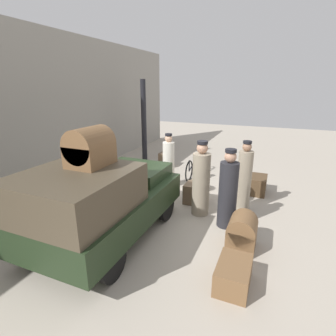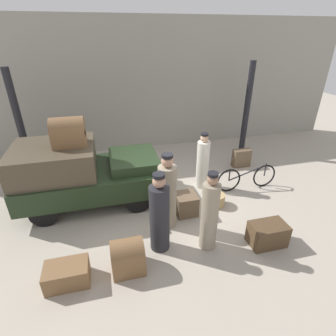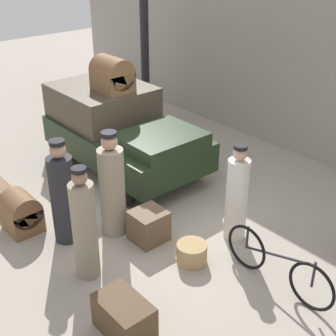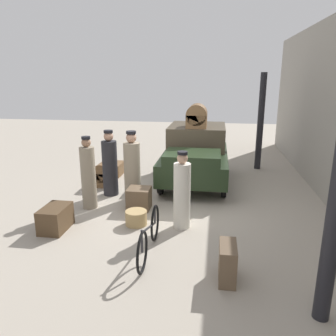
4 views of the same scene
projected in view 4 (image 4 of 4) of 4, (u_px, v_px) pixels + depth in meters
name	position (u px, v px, depth m)	size (l,w,h in m)	color
ground_plane	(161.00, 202.00, 8.15)	(30.00, 30.00, 0.00)	#A89E8E
canopy_pillar_left	(260.00, 122.00, 10.76)	(0.21, 0.21, 3.16)	black
truck	(196.00, 153.00, 9.62)	(3.42, 1.82, 1.59)	black
bicycle	(149.00, 236.00, 5.67)	(1.78, 0.04, 0.73)	black
wicker_basket	(136.00, 218.00, 6.88)	(0.46, 0.46, 0.31)	tan
conductor_in_dark_uniform	(88.00, 176.00, 7.62)	(0.34, 0.34, 1.72)	gray
porter_standing_middle	(132.00, 169.00, 8.09)	(0.41, 0.41, 1.76)	gray
porter_carrying_trunk	(182.00, 193.00, 6.62)	(0.35, 0.35, 1.61)	silver
porter_with_bicycle	(110.00, 166.00, 8.51)	(0.39, 0.39, 1.72)	#232328
trunk_large_brown	(227.00, 262.00, 4.97)	(0.58, 0.26, 0.58)	brown
trunk_umber_medium	(56.00, 218.00, 6.64)	(0.74, 0.47, 0.49)	#4C3823
trunk_barrel_dark	(104.00, 174.00, 9.35)	(0.59, 0.52, 0.67)	brown
suitcase_black_upright	(115.00, 169.00, 10.41)	(0.75, 0.49, 0.38)	brown
suitcase_small_leather	(139.00, 199.00, 7.69)	(0.50, 0.52, 0.51)	brown
trunk_on_truck_roof	(197.00, 117.00, 9.49)	(0.75, 0.59, 0.67)	brown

